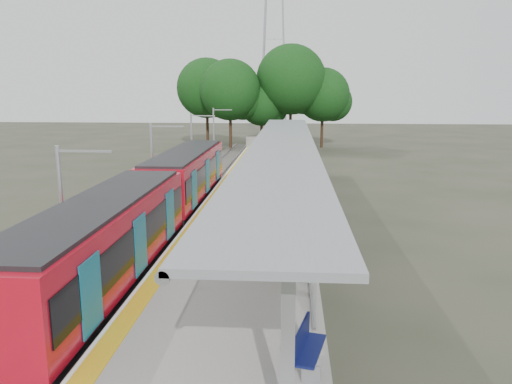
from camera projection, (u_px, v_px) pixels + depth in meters
trackbed at (187, 206)px, 31.34m from camera, size 3.00×70.00×0.24m
platform at (258, 202)px, 30.95m from camera, size 6.00×50.00×1.00m
tactile_strip at (217, 193)px, 31.02m from camera, size 0.60×50.00×0.02m
end_fence at (273, 142)px, 55.10m from camera, size 6.00×0.10×1.20m
train at (156, 201)px, 24.19m from camera, size 2.74×27.60×3.62m
canopy at (284, 150)px, 26.36m from camera, size 3.27×38.00×3.66m
pylon at (274, 14)px, 79.04m from camera, size 8.00×4.00×38.00m
tree_cluster at (262, 88)px, 61.89m from camera, size 21.89×10.61×12.82m
catenary_masts at (154, 165)px, 29.92m from camera, size 2.08×48.16×5.40m
bench_near at (306, 346)px, 11.47m from camera, size 0.83×1.63×1.07m
bench_mid at (305, 235)px, 20.42m from camera, size 0.54×1.44×0.96m
bench_far at (295, 166)px, 38.50m from camera, size 0.49×1.39×0.94m
info_pillar_near at (288, 268)px, 15.97m from camera, size 0.39×0.39×1.72m
info_pillar_far at (270, 164)px, 38.28m from camera, size 0.36×0.36×1.59m
litter_bin at (280, 187)px, 30.50m from camera, size 0.45×0.45×0.91m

